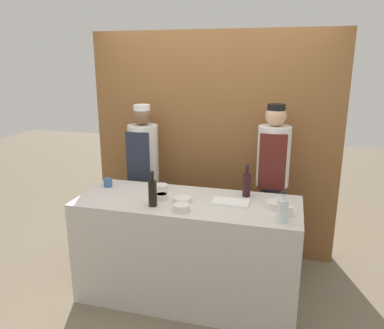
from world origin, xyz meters
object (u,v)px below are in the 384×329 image
at_px(sauce_bowl_white, 182,199).
at_px(chef_right, 272,183).
at_px(sauce_bowl_purple, 181,207).
at_px(bottle_wine, 247,184).
at_px(cup_blue, 108,183).
at_px(sauce_bowl_yellow, 162,196).
at_px(sauce_bowl_brown, 276,204).
at_px(chef_left, 144,175).
at_px(sauce_bowl_red, 161,187).
at_px(bottle_soy, 153,193).
at_px(cup_cream, 288,211).
at_px(cutting_board, 231,202).
at_px(bottle_clear, 283,210).

xyz_separation_m(sauce_bowl_white, chef_right, (0.70, 0.72, -0.02)).
height_order(sauce_bowl_purple, bottle_wine, bottle_wine).
bearing_deg(chef_right, cup_blue, -161.16).
bearing_deg(bottle_wine, sauce_bowl_yellow, -159.38).
distance_m(sauce_bowl_purple, sauce_bowl_white, 0.20).
xyz_separation_m(sauce_bowl_yellow, cup_blue, (-0.61, 0.18, 0.01)).
relative_size(sauce_bowl_brown, chef_left, 0.10).
distance_m(sauce_bowl_yellow, sauce_bowl_red, 0.22).
height_order(sauce_bowl_yellow, cup_blue, cup_blue).
distance_m(bottle_soy, cup_cream, 1.09).
xyz_separation_m(cutting_board, chef_left, (-1.04, 0.64, -0.03)).
bearing_deg(sauce_bowl_purple, chef_left, 127.00).
bearing_deg(sauce_bowl_white, chef_left, 131.77).
height_order(sauce_bowl_yellow, cutting_board, sauce_bowl_yellow).
xyz_separation_m(sauce_bowl_red, chef_right, (0.98, 0.49, -0.03)).
distance_m(sauce_bowl_white, cup_blue, 0.82).
distance_m(cutting_board, bottle_wine, 0.25).
relative_size(sauce_bowl_purple, chef_right, 0.08).
height_order(cutting_board, bottle_soy, bottle_soy).
relative_size(bottle_clear, chef_right, 0.14).
relative_size(sauce_bowl_yellow, chef_right, 0.07).
distance_m(sauce_bowl_red, bottle_wine, 0.79).
bearing_deg(chef_left, chef_right, 0.01).
bearing_deg(sauce_bowl_red, bottle_clear, -20.47).
bearing_deg(cutting_board, sauce_bowl_red, 167.86).
bearing_deg(sauce_bowl_white, bottle_clear, -12.93).
bearing_deg(bottle_clear, sauce_bowl_brown, 102.47).
xyz_separation_m(sauce_bowl_purple, bottle_clear, (0.78, 0.01, 0.06)).
height_order(cutting_board, cup_cream, cup_cream).
distance_m(sauce_bowl_purple, cup_blue, 0.94).
bearing_deg(chef_right, sauce_bowl_purple, -125.65).
bearing_deg(cutting_board, cup_cream, -16.07).
bearing_deg(cutting_board, sauce_bowl_yellow, -174.56).
bearing_deg(bottle_soy, cutting_board, 20.01).
bearing_deg(cup_blue, sauce_bowl_yellow, -16.87).
xyz_separation_m(sauce_bowl_purple, bottle_soy, (-0.26, 0.05, 0.08)).
distance_m(bottle_clear, cup_blue, 1.68).
distance_m(sauce_bowl_red, chef_left, 0.62).
height_order(sauce_bowl_yellow, chef_right, chef_right).
relative_size(sauce_bowl_brown, cutting_board, 0.54).
relative_size(bottle_wine, bottle_soy, 0.97).
bearing_deg(cup_cream, cup_blue, 171.06).
xyz_separation_m(sauce_bowl_purple, sauce_bowl_yellow, (-0.24, 0.22, -0.01)).
distance_m(sauce_bowl_yellow, chef_left, 0.83).
relative_size(bottle_soy, chef_right, 0.17).
xyz_separation_m(sauce_bowl_white, bottle_clear, (0.83, -0.19, 0.07)).
bearing_deg(bottle_clear, chef_left, 148.34).
height_order(bottle_wine, cup_blue, bottle_wine).
bearing_deg(sauce_bowl_purple, cup_blue, 154.63).
distance_m(sauce_bowl_white, chef_left, 0.96).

